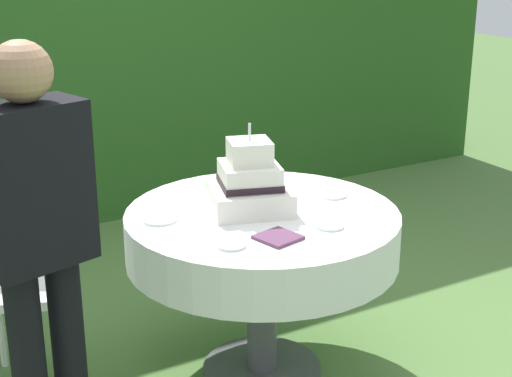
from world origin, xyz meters
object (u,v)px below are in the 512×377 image
Objects in this scene: garden_chair at (27,264)px; standing_person at (38,241)px; serving_plate_near at (159,219)px; serving_plate_far at (332,195)px; cake_table at (262,237)px; napkin_stack at (278,237)px; wedding_cake at (250,184)px; serving_plate_left at (231,245)px; serving_plate_right at (329,226)px.

standing_person reaches higher than garden_chair.
serving_plate_far is (0.81, -0.10, 0.00)m from serving_plate_near.
cake_table is 8.87× the size of serving_plate_far.
standing_person is (-0.90, 0.07, 0.15)m from napkin_stack.
serving_plate_near is (-0.40, 0.07, -0.11)m from wedding_cake.
serving_plate_near is at bearing 108.32° from serving_plate_left.
napkin_stack is at bearing -102.17° from wedding_cake.
cake_table is 0.46m from serving_plate_near.
garden_chair is (-0.60, 0.76, -0.24)m from serving_plate_left.
cake_table is at bearing 70.96° from napkin_stack.
serving_plate_left and serving_plate_right have the same top height.
standing_person is at bearing 175.66° from napkin_stack.
serving_plate_near reaches higher than cake_table.
standing_person reaches higher than serving_plate_right.
standing_person reaches higher than napkin_stack.
serving_plate_left reaches higher than cake_table.
serving_plate_right is 0.13× the size of garden_chair.
serving_plate_right reaches higher than cake_table.
garden_chair is 0.82m from standing_person.
serving_plate_left is at bearing -71.68° from serving_plate_near.
serving_plate_near is at bearing 163.62° from cake_table.
serving_plate_right is 0.25m from napkin_stack.
serving_plate_far is 0.39m from serving_plate_right.
serving_plate_left is 0.77× the size of napkin_stack.
standing_person reaches higher than wedding_cake.
serving_plate_right is at bearing 0.82° from napkin_stack.
serving_plate_far is at bearing 23.00° from serving_plate_left.
serving_plate_far is 0.58m from napkin_stack.
napkin_stack is (0.32, -0.42, 0.00)m from serving_plate_near.
wedding_cake is 0.38m from napkin_stack.
serving_plate_left is 0.44m from serving_plate_right.
serving_plate_near is 0.81m from serving_plate_far.
napkin_stack is (-0.08, -0.35, -0.11)m from wedding_cake.
serving_plate_left is 0.13× the size of garden_chair.
standing_person is at bearing 176.76° from serving_plate_right.
serving_plate_right is (0.17, -0.35, -0.11)m from wedding_cake.
serving_plate_right is 1.33m from garden_chair.
napkin_stack is at bearing -146.86° from serving_plate_far.
standing_person reaches higher than serving_plate_far.
napkin_stack is at bearing -52.34° from serving_plate_near.
standing_person is (-0.71, 0.04, 0.15)m from serving_plate_left.
napkin_stack reaches higher than serving_plate_near.
wedding_cake is at bearing -9.34° from serving_plate_near.
serving_plate_far is at bearing 33.14° from napkin_stack.
standing_person is (-0.58, -0.35, 0.15)m from serving_plate_near.
wedding_cake reaches higher than serving_plate_far.
serving_plate_right is at bearing -63.90° from wedding_cake.
serving_plate_near is at bearing 127.66° from napkin_stack.
napkin_stack is (-0.48, -0.32, 0.00)m from serving_plate_far.
wedding_cake reaches higher than cake_table.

